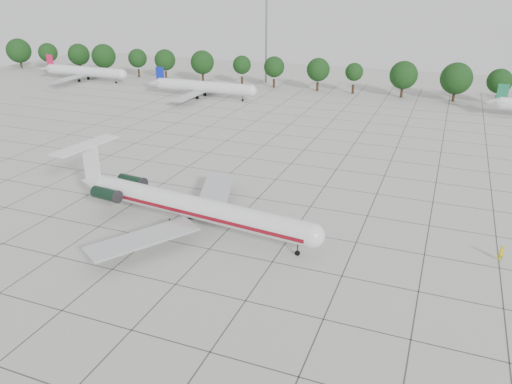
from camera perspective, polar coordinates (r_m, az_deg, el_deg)
ground at (r=66.40m, az=-2.29°, el=-3.35°), size 260.00×260.00×0.00m
apron_joints at (r=79.13m, az=2.05°, el=1.18°), size 170.00×170.00×0.02m
main_airliner at (r=64.49m, az=-8.32°, el=-1.40°), size 37.16×29.08×8.73m
ground_crew at (r=63.46m, az=26.20°, el=-6.29°), size 0.85×0.74×1.95m
bg_airliner_a at (r=168.79m, az=-18.98°, el=12.89°), size 28.24×27.20×7.40m
bg_airliner_b at (r=137.20m, az=-6.03°, el=11.85°), size 28.24×27.20×7.40m
tree_line at (r=145.74m, az=7.13°, el=13.70°), size 249.86×8.44×10.22m
floodlight_mast at (r=156.72m, az=1.18°, el=17.59°), size 1.60×1.60×25.45m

